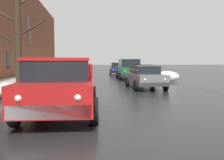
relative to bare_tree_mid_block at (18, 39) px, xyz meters
name	(u,v)px	position (x,y,z in m)	size (l,w,h in m)	color
left_sidewalk_slab	(3,84)	(-1.39, 1.26, -2.97)	(2.84, 80.00, 0.15)	#A8A399
snow_bank_along_left_kerb	(140,72)	(10.38, 12.67, -2.69)	(3.18, 1.30, 0.70)	white
snow_bank_mid_block_left	(3,90)	(0.53, -4.74, -2.70)	(2.43, 1.17, 0.73)	white
snow_bank_near_corner_right	(166,77)	(10.39, 2.70, -2.62)	(1.98, 0.98, 0.86)	white
bare_tree_mid_block	(18,39)	(0.00, 0.00, 0.00)	(3.88, 2.34, 6.63)	#382B1E
pickup_truck_red_approaching_near_lane	(61,86)	(3.48, -8.51, -2.16)	(2.28, 4.97, 1.76)	red
sedan_grey_parked_kerbside_close	(145,76)	(7.75, -1.43, -2.29)	(1.99, 4.09, 1.42)	slate
suv_green_parked_kerbside_mid	(129,68)	(8.02, 6.30, -2.05)	(2.16, 4.47, 1.82)	#1E5633
sedan_darkblue_parked_far_down_block	(118,68)	(7.93, 13.86, -2.28)	(2.28, 4.53, 1.42)	navy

